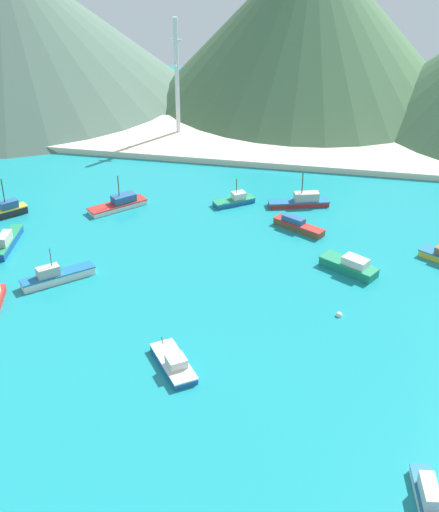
{
  "coord_description": "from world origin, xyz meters",
  "views": [
    {
      "loc": [
        21.45,
        -33.38,
        53.71
      ],
      "look_at": [
        4.06,
        55.31,
        2.41
      ],
      "focal_mm": 49.17,
      "sensor_mm": 36.0,
      "label": 1
    }
  ],
  "objects_px": {
    "fishing_boat_3": "(430,506)",
    "fishing_boat_15": "(174,363)",
    "fishing_boat_5": "(6,211)",
    "fishing_boat_7": "(298,225)",
    "fishing_boat_6": "(301,201)",
    "fishing_boat_12": "(7,241)",
    "fishing_boat_2": "(350,266)",
    "fishing_boat_10": "(119,204)",
    "fishing_boat_13": "(56,276)",
    "fishing_boat_1": "(235,200)",
    "radio_tower": "(177,78)",
    "buoy_0": "(339,315)"
  },
  "relations": [
    {
      "from": "fishing_boat_3",
      "to": "fishing_boat_15",
      "type": "distance_m",
      "value": 33.28
    },
    {
      "from": "fishing_boat_5",
      "to": "fishing_boat_15",
      "type": "xyz_separation_m",
      "value": [
        38.7,
        -34.54,
        -0.35
      ]
    },
    {
      "from": "fishing_boat_5",
      "to": "fishing_boat_7",
      "type": "bearing_deg",
      "value": 5.41
    },
    {
      "from": "fishing_boat_6",
      "to": "fishing_boat_12",
      "type": "bearing_deg",
      "value": -151.27
    },
    {
      "from": "fishing_boat_2",
      "to": "fishing_boat_10",
      "type": "relative_size",
      "value": 0.95
    },
    {
      "from": "fishing_boat_13",
      "to": "fishing_boat_1",
      "type": "bearing_deg",
      "value": 56.06
    },
    {
      "from": "fishing_boat_10",
      "to": "radio_tower",
      "type": "bearing_deg",
      "value": 87.85
    },
    {
      "from": "fishing_boat_13",
      "to": "fishing_boat_15",
      "type": "distance_m",
      "value": 27.05
    },
    {
      "from": "fishing_boat_1",
      "to": "radio_tower",
      "type": "bearing_deg",
      "value": 119.92
    },
    {
      "from": "fishing_boat_6",
      "to": "fishing_boat_5",
      "type": "bearing_deg",
      "value": -164.06
    },
    {
      "from": "fishing_boat_3",
      "to": "fishing_boat_5",
      "type": "height_order",
      "value": "fishing_boat_5"
    },
    {
      "from": "fishing_boat_3",
      "to": "fishing_boat_12",
      "type": "bearing_deg",
      "value": 146.86
    },
    {
      "from": "fishing_boat_1",
      "to": "fishing_boat_6",
      "type": "height_order",
      "value": "fishing_boat_6"
    },
    {
      "from": "fishing_boat_3",
      "to": "fishing_boat_15",
      "type": "xyz_separation_m",
      "value": [
        -28.99,
        16.34,
        -0.16
      ]
    },
    {
      "from": "fishing_boat_10",
      "to": "fishing_boat_12",
      "type": "xyz_separation_m",
      "value": [
        -12.89,
        -17.11,
        0.16
      ]
    },
    {
      "from": "fishing_boat_2",
      "to": "radio_tower",
      "type": "bearing_deg",
      "value": 127.15
    },
    {
      "from": "fishing_boat_2",
      "to": "fishing_boat_3",
      "type": "relative_size",
      "value": 0.8
    },
    {
      "from": "fishing_boat_12",
      "to": "fishing_boat_15",
      "type": "relative_size",
      "value": 1.17
    },
    {
      "from": "fishing_boat_15",
      "to": "fishing_boat_12",
      "type": "bearing_deg",
      "value": 143.87
    },
    {
      "from": "fishing_boat_15",
      "to": "fishing_boat_2",
      "type": "bearing_deg",
      "value": 53.53
    },
    {
      "from": "fishing_boat_1",
      "to": "fishing_boat_12",
      "type": "distance_m",
      "value": 39.79
    },
    {
      "from": "fishing_boat_5",
      "to": "fishing_boat_12",
      "type": "relative_size",
      "value": 0.67
    },
    {
      "from": "fishing_boat_6",
      "to": "fishing_boat_13",
      "type": "height_order",
      "value": "fishing_boat_6"
    },
    {
      "from": "fishing_boat_13",
      "to": "radio_tower",
      "type": "relative_size",
      "value": 0.37
    },
    {
      "from": "fishing_boat_3",
      "to": "fishing_boat_10",
      "type": "relative_size",
      "value": 1.18
    },
    {
      "from": "fishing_boat_6",
      "to": "fishing_boat_13",
      "type": "xyz_separation_m",
      "value": [
        -32.61,
        -32.64,
        0.03
      ]
    },
    {
      "from": "fishing_boat_10",
      "to": "fishing_boat_15",
      "type": "bearing_deg",
      "value": -63.67
    },
    {
      "from": "fishing_boat_1",
      "to": "fishing_boat_7",
      "type": "xyz_separation_m",
      "value": [
        11.99,
        -7.93,
        0.1
      ]
    },
    {
      "from": "fishing_boat_1",
      "to": "fishing_boat_3",
      "type": "height_order",
      "value": "fishing_boat_1"
    },
    {
      "from": "fishing_boat_5",
      "to": "fishing_boat_12",
      "type": "xyz_separation_m",
      "value": [
        5.26,
        -10.13,
        -0.04
      ]
    },
    {
      "from": "fishing_boat_15",
      "to": "buoy_0",
      "type": "relative_size",
      "value": 10.14
    },
    {
      "from": "fishing_boat_3",
      "to": "fishing_boat_7",
      "type": "xyz_separation_m",
      "value": [
        -17.83,
        55.6,
        -0.03
      ]
    },
    {
      "from": "fishing_boat_1",
      "to": "fishing_boat_3",
      "type": "relative_size",
      "value": 0.66
    },
    {
      "from": "fishing_boat_5",
      "to": "radio_tower",
      "type": "relative_size",
      "value": 0.27
    },
    {
      "from": "fishing_boat_13",
      "to": "buoy_0",
      "type": "bearing_deg",
      "value": -1.44
    },
    {
      "from": "fishing_boat_12",
      "to": "fishing_boat_15",
      "type": "height_order",
      "value": "fishing_boat_12"
    },
    {
      "from": "fishing_boat_6",
      "to": "radio_tower",
      "type": "height_order",
      "value": "radio_tower"
    },
    {
      "from": "fishing_boat_3",
      "to": "fishing_boat_6",
      "type": "distance_m",
      "value": 67.51
    },
    {
      "from": "fishing_boat_2",
      "to": "fishing_boat_12",
      "type": "distance_m",
      "value": 53.63
    },
    {
      "from": "fishing_boat_1",
      "to": "fishing_boat_5",
      "type": "relative_size",
      "value": 1.07
    },
    {
      "from": "fishing_boat_7",
      "to": "fishing_boat_12",
      "type": "distance_m",
      "value": 47.01
    },
    {
      "from": "buoy_0",
      "to": "radio_tower",
      "type": "distance_m",
      "value": 75.69
    },
    {
      "from": "fishing_boat_10",
      "to": "fishing_boat_13",
      "type": "xyz_separation_m",
      "value": [
        -1.23,
        -25.48,
        0.11
      ]
    },
    {
      "from": "fishing_boat_6",
      "to": "fishing_boat_15",
      "type": "bearing_deg",
      "value": -102.54
    },
    {
      "from": "radio_tower",
      "to": "fishing_boat_10",
      "type": "bearing_deg",
      "value": -92.15
    },
    {
      "from": "fishing_boat_2",
      "to": "radio_tower",
      "type": "relative_size",
      "value": 0.36
    },
    {
      "from": "fishing_boat_2",
      "to": "buoy_0",
      "type": "xyz_separation_m",
      "value": [
        -1.01,
        -12.2,
        -0.83
      ]
    },
    {
      "from": "fishing_boat_2",
      "to": "fishing_boat_6",
      "type": "height_order",
      "value": "fishing_boat_6"
    },
    {
      "from": "fishing_boat_3",
      "to": "buoy_0",
      "type": "xyz_separation_m",
      "value": [
        -9.88,
        31.36,
        -0.68
      ]
    },
    {
      "from": "fishing_boat_1",
      "to": "fishing_boat_13",
      "type": "relative_size",
      "value": 0.78
    }
  ]
}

